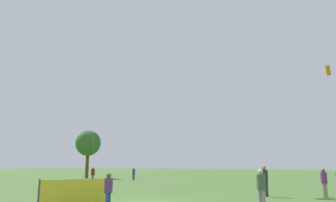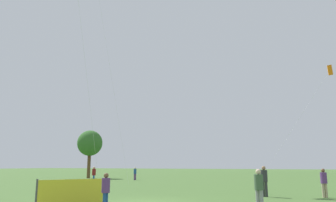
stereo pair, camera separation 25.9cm
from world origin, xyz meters
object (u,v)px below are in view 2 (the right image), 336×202
(person_standing_0, at_px, (135,173))
(person_standing_4, at_px, (324,181))
(event_banner, at_px, (73,193))
(kite_flying_1, at_px, (330,70))
(park_tree_0, at_px, (90,143))
(person_standing_6, at_px, (94,174))
(person_standing_3, at_px, (106,189))
(person_standing_2, at_px, (264,179))
(person_standing_5, at_px, (259,186))

(person_standing_0, xyz_separation_m, person_standing_4, (21.88, -15.48, 0.05))
(person_standing_4, bearing_deg, event_banner, -156.04)
(person_standing_0, relative_size, kite_flying_1, 0.11)
(person_standing_0, xyz_separation_m, park_tree_0, (-9.12, 2.26, 4.15))
(person_standing_0, distance_m, park_tree_0, 10.27)
(person_standing_4, distance_m, event_banner, 14.72)
(person_standing_6, distance_m, kite_flying_1, 33.62)
(person_standing_3, relative_size, person_standing_4, 0.93)
(person_standing_4, xyz_separation_m, person_standing_6, (-21.79, 6.55, 0.02))
(person_standing_3, height_order, person_standing_6, person_standing_6)
(person_standing_2, relative_size, person_standing_4, 1.09)
(person_standing_5, xyz_separation_m, event_banner, (-7.59, -3.21, -0.29))
(person_standing_4, distance_m, person_standing_5, 7.76)
(person_standing_3, distance_m, person_standing_4, 13.54)
(person_standing_6, height_order, kite_flying_1, kite_flying_1)
(person_standing_3, xyz_separation_m, park_tree_0, (-22.34, 28.15, 4.17))
(person_standing_3, bearing_deg, kite_flying_1, -23.28)
(person_standing_5, relative_size, park_tree_0, 0.25)
(person_standing_5, xyz_separation_m, person_standing_6, (-19.02, 13.79, -0.00))
(kite_flying_1, relative_size, event_banner, 5.68)
(person_standing_5, height_order, kite_flying_1, kite_flying_1)
(person_standing_3, bearing_deg, person_standing_4, -45.71)
(person_standing_2, xyz_separation_m, person_standing_6, (-18.40, 7.44, -0.07))
(person_standing_2, bearing_deg, event_banner, 61.36)
(person_standing_0, relative_size, person_standing_4, 0.95)
(person_standing_3, xyz_separation_m, kite_flying_1, (11.17, 35.84, 13.63))
(person_standing_4, height_order, park_tree_0, park_tree_0)
(person_standing_0, relative_size, event_banner, 0.60)
(person_standing_3, bearing_deg, person_standing_0, 21.08)
(person_standing_0, xyz_separation_m, event_banner, (11.52, -25.94, -0.22))
(person_standing_2, distance_m, kite_flying_1, 30.15)
(person_standing_2, distance_m, person_standing_6, 19.85)
(person_standing_3, xyz_separation_m, person_standing_5, (5.88, 3.17, 0.09))
(event_banner, bearing_deg, person_standing_4, 45.26)
(person_standing_5, xyz_separation_m, kite_flying_1, (5.29, 32.67, 13.54))
(park_tree_0, xyz_separation_m, event_banner, (20.64, -28.19, -4.37))
(person_standing_2, xyz_separation_m, person_standing_5, (0.62, -6.36, -0.06))
(person_standing_0, bearing_deg, park_tree_0, 135.74)
(person_standing_4, distance_m, park_tree_0, 35.95)
(park_tree_0, distance_m, event_banner, 35.21)
(person_standing_3, height_order, kite_flying_1, kite_flying_1)
(person_standing_6, xyz_separation_m, event_banner, (11.43, -17.00, -0.29))
(person_standing_2, bearing_deg, person_standing_3, 68.48)
(person_standing_4, relative_size, person_standing_6, 0.98)
(person_standing_5, distance_m, kite_flying_1, 35.76)
(person_standing_0, bearing_deg, kite_flying_1, -8.16)
(person_standing_3, distance_m, event_banner, 1.71)
(person_standing_4, bearing_deg, person_standing_2, 173.39)
(kite_flying_1, distance_m, park_tree_0, 35.66)
(person_standing_0, bearing_deg, event_banner, -96.41)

